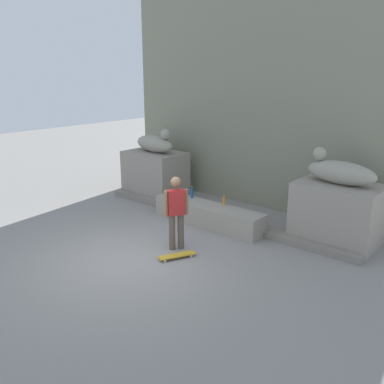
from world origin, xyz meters
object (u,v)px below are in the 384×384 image
(statue_reclining_left, at_px, (155,143))
(statue_reclining_right, at_px, (340,171))
(skater, at_px, (176,210))
(bottle_orange, at_px, (224,201))
(skateboard, at_px, (177,255))
(bottle_blue, at_px, (192,193))

(statue_reclining_left, relative_size, statue_reclining_right, 1.01)
(skater, distance_m, bottle_orange, 1.91)
(statue_reclining_left, bearing_deg, skateboard, -33.95)
(statue_reclining_right, height_order, bottle_blue, statue_reclining_right)
(bottle_orange, distance_m, bottle_blue, 1.03)
(skater, bearing_deg, statue_reclining_left, 84.52)
(statue_reclining_right, height_order, skater, statue_reclining_right)
(statue_reclining_right, bearing_deg, skater, 51.56)
(skateboard, relative_size, bottle_orange, 2.90)
(statue_reclining_left, bearing_deg, bottle_orange, -8.09)
(statue_reclining_left, distance_m, skater, 4.36)
(statue_reclining_right, distance_m, skater, 3.76)
(bottle_blue, bearing_deg, skater, -58.84)
(statue_reclining_left, relative_size, bottle_blue, 5.05)
(bottle_blue, bearing_deg, skateboard, -56.59)
(skateboard, relative_size, bottle_blue, 2.48)
(skateboard, distance_m, bottle_orange, 2.36)
(statue_reclining_right, xyz_separation_m, skateboard, (-2.17, -3.05, -1.62))
(statue_reclining_right, distance_m, bottle_orange, 2.90)
(statue_reclining_right, xyz_separation_m, bottle_orange, (-2.59, -0.81, -1.02))
(statue_reclining_left, height_order, bottle_blue, statue_reclining_left)
(statue_reclining_right, relative_size, skater, 0.98)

